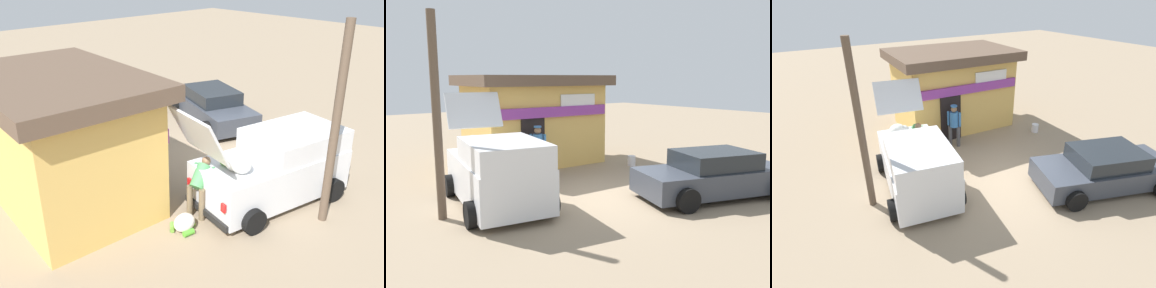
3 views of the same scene
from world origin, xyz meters
The scene contains 9 objects.
ground_plane centered at (0.00, 0.00, 0.00)m, with size 60.00×60.00×0.00m, color gray.
storefront_bar centered at (0.74, 5.25, 1.76)m, with size 5.50×3.91×3.41m.
delivery_van centered at (-2.83, 1.22, 0.92)m, with size 2.75×4.81×2.88m.
parked_sedan centered at (2.36, -1.74, 0.62)m, with size 4.71×3.18×1.31m.
vendor_standing centered at (-0.35, 3.21, 1.00)m, with size 0.48×0.48×1.74m.
customer_bending centered at (-2.08, 3.22, 0.89)m, with size 0.64×0.77×1.46m.
unloaded_banana_pile centered at (-2.32, 3.94, 0.17)m, with size 0.69×0.75×0.39m.
paint_bucket centered at (3.38, 2.48, 0.19)m, with size 0.30×0.30×0.38m, color silver.
utility_pole centered at (-4.32, 1.17, 2.41)m, with size 0.20×0.20×4.81m, color brown.
Camera 2 is at (-7.26, -7.89, 3.34)m, focal length 36.82 mm.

